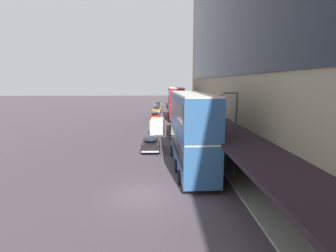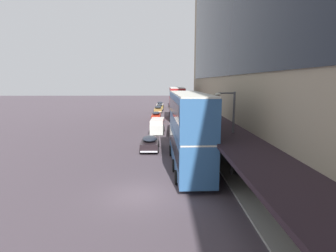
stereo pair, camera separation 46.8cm
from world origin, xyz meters
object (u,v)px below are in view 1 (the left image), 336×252
at_px(pedestrian_at_kerb, 235,149).
at_px(street_lamp, 233,126).
at_px(transit_bus_kerbside_front, 180,122).
at_px(fire_hydrant, 202,132).
at_px(sedan_oncoming_rear, 155,115).
at_px(vw_van, 157,125).
at_px(transit_bus_kerbside_far, 176,102).
at_px(sedan_lead_mid, 151,143).
at_px(sedan_trailing_near, 170,105).
at_px(sedan_second_mid, 158,105).
at_px(transit_bus_kerbside_rear, 191,128).
at_px(sedan_oncoming_front, 157,109).
at_px(sedan_lead_near, 158,107).

distance_m(pedestrian_at_kerb, street_lamp, 4.34).
relative_size(transit_bus_kerbside_front, fire_hydrant, 13.61).
bearing_deg(pedestrian_at_kerb, street_lamp, -110.23).
relative_size(sedan_oncoming_rear, vw_van, 1.05).
height_order(transit_bus_kerbside_far, sedan_oncoming_rear, transit_bus_kerbside_far).
bearing_deg(sedan_lead_mid, sedan_trailing_near, 85.19).
height_order(sedan_second_mid, vw_van, vw_van).
relative_size(sedan_second_mid, sedan_lead_mid, 1.01).
relative_size(sedan_lead_mid, fire_hydrant, 6.20).
bearing_deg(transit_bus_kerbside_rear, vw_van, 100.74).
xyz_separation_m(transit_bus_kerbside_rear, sedan_second_mid, (-2.94, 51.68, -2.50)).
bearing_deg(pedestrian_at_kerb, transit_bus_kerbside_front, 107.94).
bearing_deg(transit_bus_kerbside_far, vw_van, -103.85).
distance_m(sedan_lead_mid, vw_van, 9.30).
relative_size(sedan_trailing_near, street_lamp, 0.74).
height_order(sedan_oncoming_front, pedestrian_at_kerb, pedestrian_at_kerb).
xyz_separation_m(sedan_oncoming_rear, street_lamp, (6.29, -30.65, 3.06)).
distance_m(sedan_oncoming_rear, pedestrian_at_kerb, 28.40).
bearing_deg(pedestrian_at_kerb, sedan_trailing_near, 94.13).
height_order(sedan_oncoming_front, fire_hydrant, sedan_oncoming_front).
bearing_deg(fire_hydrant, sedan_second_mid, 98.76).
xyz_separation_m(transit_bus_kerbside_far, sedan_trailing_near, (-0.07, 23.07, -2.48)).
relative_size(transit_bus_kerbside_rear, sedan_lead_mid, 2.53).
height_order(sedan_trailing_near, sedan_oncoming_front, sedan_oncoming_front).
xyz_separation_m(transit_bus_kerbside_front, vw_van, (-3.08, 1.81, -0.68)).
bearing_deg(pedestrian_at_kerb, sedan_lead_mid, 149.07).
relative_size(sedan_oncoming_rear, street_lamp, 0.79).
bearing_deg(fire_hydrant, transit_bus_kerbside_front, 168.02).
relative_size(sedan_trailing_near, sedan_lead_mid, 1.05).
relative_size(transit_bus_kerbside_rear, sedan_oncoming_front, 2.46).
xyz_separation_m(transit_bus_kerbside_far, sedan_lead_near, (-3.45, 16.74, -2.48)).
relative_size(transit_bus_kerbside_far, sedan_trailing_near, 2.15).
height_order(sedan_lead_mid, vw_van, vw_van).
distance_m(transit_bus_kerbside_far, sedan_second_mid, 23.22).
xyz_separation_m(sedan_trailing_near, street_lamp, (2.45, -53.82, 3.04)).
height_order(sedan_trailing_near, sedan_lead_mid, sedan_lead_mid).
distance_m(transit_bus_kerbside_front, sedan_lead_mid, 8.37).
xyz_separation_m(sedan_oncoming_front, fire_hydrant, (6.31, -27.06, -0.28)).
distance_m(transit_bus_kerbside_rear, sedan_oncoming_rear, 29.07).
bearing_deg(sedan_second_mid, street_lamp, -83.80).
height_order(sedan_lead_near, vw_van, vw_van).
bearing_deg(sedan_trailing_near, transit_bus_kerbside_rear, -90.48).
bearing_deg(transit_bus_kerbside_front, transit_bus_kerbside_far, 88.90).
bearing_deg(fire_hydrant, pedestrian_at_kerb, -84.85).
relative_size(sedan_lead_near, sedan_lead_mid, 1.06).
distance_m(sedan_oncoming_rear, sedan_lead_mid, 22.88).
xyz_separation_m(sedan_trailing_near, vw_van, (-3.31, -36.76, 0.35)).
distance_m(transit_bus_kerbside_rear, street_lamp, 3.48).
height_order(sedan_lead_near, sedan_lead_mid, sedan_lead_near).
bearing_deg(transit_bus_kerbside_far, sedan_lead_near, 101.66).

